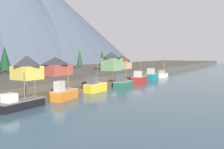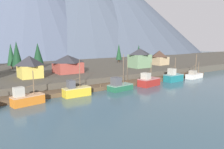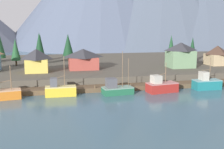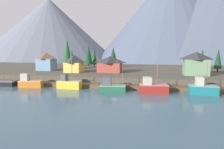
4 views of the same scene
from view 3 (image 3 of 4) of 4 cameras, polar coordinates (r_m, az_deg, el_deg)
The scene contains 18 objects.
ground_plane at distance 81.18m, azimuth -2.64°, elevation -0.66°, with size 400.00×400.00×1.00m, color #3D5B6B.
dock at distance 63.61m, azimuth -0.08°, elevation -2.68°, with size 80.00×4.00×1.60m.
shoreline_bank at distance 92.61m, azimuth -3.82°, elevation 1.74°, with size 400.00×56.00×2.50m, color #4C473D.
fishing_boat_orange at distance 59.31m, azimuth -21.13°, elevation -3.56°, with size 6.49×3.39×6.63m.
fishing_boat_yellow at distance 58.99m, azimuth -10.50°, elevation -3.06°, with size 6.26×2.38×8.31m.
fishing_boat_green at distance 59.60m, azimuth 0.86°, elevation -2.89°, with size 6.66×3.79×9.08m.
fishing_boat_red at distance 62.29m, azimuth 9.91°, elevation -2.33°, with size 6.97×4.14×6.46m.
fishing_boat_teal at distance 67.65m, azimuth 18.51°, elevation -1.68°, with size 6.14×3.00×7.39m.
house_green at distance 82.64m, azimuth 13.67°, elevation 3.90°, with size 7.38×6.09×7.09m.
house_red at distance 77.86m, azimuth -5.85°, elevation 3.19°, with size 8.19×7.16×5.54m.
house_tan at distance 91.20m, azimuth 20.47°, elevation 3.70°, with size 6.03×6.28×5.84m.
house_yellow at distance 75.05m, azimuth -14.98°, elevation 2.83°, with size 5.85×6.39×5.97m.
conifer_near_left at distance 104.13m, azimuth 11.86°, elevation 5.78°, with size 2.71×2.71×8.43m.
conifer_near_right at distance 89.64m, azimuth -14.44°, elevation 5.69°, with size 3.38×3.38×9.78m.
conifer_mid_left at distance 97.01m, azimuth -8.87°, elevation 5.75°, with size 4.06×4.06×9.06m.
conifer_mid_right at distance 97.85m, azimuth -14.27°, elevation 5.65°, with size 2.90×2.90×9.02m.
conifer_back_left at distance 96.25m, azimuth 15.93°, elevation 5.24°, with size 2.63×2.63×8.17m.
conifer_back_right at distance 88.88m, azimuth -18.91°, elevation 4.77°, with size 2.93×2.93×7.97m.
Camera 3 is at (-12.47, -58.83, 14.36)m, focal length 45.27 mm.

